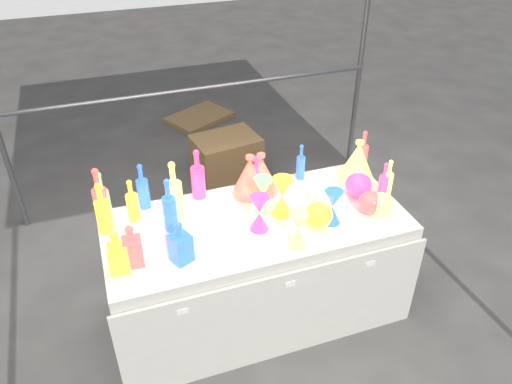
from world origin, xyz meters
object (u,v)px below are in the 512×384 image
object	(u,v)px
globe_0	(319,216)
lampshade_0	(250,175)
bottle_0	(102,208)
cardboard_box_closed	(226,158)
display_table	(256,267)
decanter_0	(117,252)

from	to	relation	value
globe_0	lampshade_0	distance (m)	0.53
bottle_0	lampshade_0	world-z (taller)	bottle_0
cardboard_box_closed	globe_0	bearing A→B (deg)	-96.88
display_table	bottle_0	world-z (taller)	bottle_0
cardboard_box_closed	globe_0	xyz separation A→B (m)	(0.05, -1.81, 0.60)
decanter_0	lampshade_0	size ratio (longest dim) A/B	0.91
display_table	decanter_0	distance (m)	0.97
decanter_0	display_table	bearing A→B (deg)	17.69
display_table	decanter_0	bearing A→B (deg)	-168.54
display_table	decanter_0	xyz separation A→B (m)	(-0.81, -0.16, 0.50)
decanter_0	lampshade_0	distance (m)	0.98
globe_0	cardboard_box_closed	bearing A→B (deg)	91.49
cardboard_box_closed	globe_0	size ratio (longest dim) A/B	3.61
bottle_0	decanter_0	world-z (taller)	bottle_0
globe_0	display_table	bearing A→B (deg)	154.82
display_table	bottle_0	size ratio (longest dim) A/B	5.62
display_table	cardboard_box_closed	distance (m)	1.69
cardboard_box_closed	decanter_0	bearing A→B (deg)	-129.34
display_table	bottle_0	xyz separation A→B (m)	(-0.85, 0.20, 0.54)
cardboard_box_closed	lampshade_0	distance (m)	1.54
decanter_0	bottle_0	bearing A→B (deg)	102.26
globe_0	lampshade_0	bearing A→B (deg)	121.52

